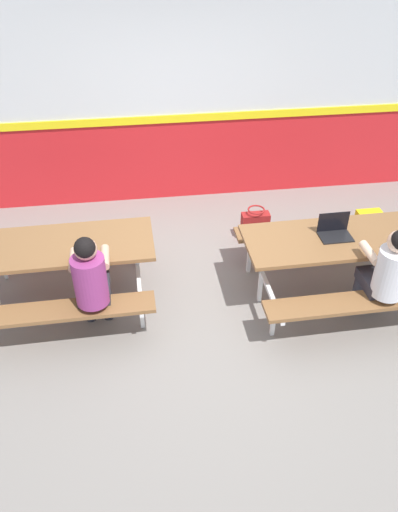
% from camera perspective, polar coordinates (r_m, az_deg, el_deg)
% --- Properties ---
extents(ground_plane, '(10.00, 10.00, 0.02)m').
position_cam_1_polar(ground_plane, '(5.34, 0.20, -5.72)').
color(ground_plane, gray).
extents(accent_backdrop, '(8.00, 0.14, 2.60)m').
position_cam_1_polar(accent_backdrop, '(6.76, -2.72, 16.25)').
color(accent_backdrop, red).
rests_on(accent_backdrop, ground).
extents(picnic_table_left, '(1.84, 1.58, 0.74)m').
position_cam_1_polar(picnic_table_left, '(5.21, -15.22, -0.16)').
color(picnic_table_left, brown).
rests_on(picnic_table_left, ground).
extents(picnic_table_right, '(1.84, 1.58, 0.74)m').
position_cam_1_polar(picnic_table_right, '(5.30, 14.96, 0.58)').
color(picnic_table_right, brown).
rests_on(picnic_table_right, ground).
extents(student_nearer, '(0.36, 0.53, 1.21)m').
position_cam_1_polar(student_nearer, '(4.65, -12.12, -2.54)').
color(student_nearer, '#2D2D38').
rests_on(student_nearer, ground).
extents(student_further, '(0.36, 0.53, 1.21)m').
position_cam_1_polar(student_further, '(4.95, 20.46, -1.64)').
color(student_further, '#2D2D38').
rests_on(student_further, ground).
extents(laptop_dark, '(0.32, 0.22, 0.22)m').
position_cam_1_polar(laptop_dark, '(5.21, 15.11, 2.71)').
color(laptop_dark, black).
rests_on(laptop_dark, picnic_table_right).
extents(backpack_dark, '(0.30, 0.22, 0.44)m').
position_cam_1_polar(backpack_dark, '(6.46, 18.46, 3.06)').
color(backpack_dark, yellow).
rests_on(backpack_dark, ground).
extents(tote_bag_bright, '(0.34, 0.21, 0.43)m').
position_cam_1_polar(tote_bag_bright, '(6.25, 6.36, 3.45)').
color(tote_bag_bright, maroon).
rests_on(tote_bag_bright, ground).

